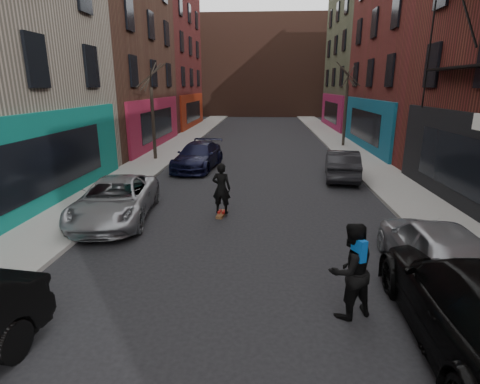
# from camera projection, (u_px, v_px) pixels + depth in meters

# --- Properties ---
(sidewalk_left) EXTENTS (2.50, 84.00, 0.13)m
(sidewalk_left) POSITION_uv_depth(u_px,v_px,m) (192.00, 135.00, 34.21)
(sidewalk_left) COLOR gray
(sidewalk_left) RESTS_ON ground
(sidewalk_right) EXTENTS (2.50, 84.00, 0.13)m
(sidewalk_right) POSITION_uv_depth(u_px,v_px,m) (330.00, 136.00, 33.44)
(sidewalk_right) COLOR gray
(sidewalk_right) RESTS_ON ground
(building_far) EXTENTS (40.00, 10.00, 14.00)m
(building_far) POSITION_uv_depth(u_px,v_px,m) (263.00, 68.00, 56.87)
(building_far) COLOR #47281E
(building_far) RESTS_ON ground
(tree_left_far) EXTENTS (2.00, 2.00, 6.50)m
(tree_left_far) POSITION_uv_depth(u_px,v_px,m) (152.00, 103.00, 21.79)
(tree_left_far) COLOR black
(tree_left_far) RESTS_ON sidewalk_left
(tree_right_far) EXTENTS (2.00, 2.00, 6.80)m
(tree_right_far) POSITION_uv_depth(u_px,v_px,m) (347.00, 98.00, 26.73)
(tree_right_far) COLOR black
(tree_right_far) RESTS_ON sidewalk_right
(parked_left_far) EXTENTS (2.84, 5.18, 1.37)m
(parked_left_far) POSITION_uv_depth(u_px,v_px,m) (115.00, 200.00, 12.59)
(parked_left_far) COLOR #96989E
(parked_left_far) RESTS_ON ground
(parked_left_end) EXTENTS (2.50, 5.04, 1.41)m
(parked_left_end) POSITION_uv_depth(u_px,v_px,m) (198.00, 156.00, 20.28)
(parked_left_end) COLOR black
(parked_left_end) RESTS_ON ground
(parked_right_far) EXTENTS (1.91, 4.43, 1.49)m
(parked_right_far) POSITION_uv_depth(u_px,v_px,m) (436.00, 249.00, 8.64)
(parked_right_far) COLOR #93959B
(parked_right_far) RESTS_ON ground
(parked_right_end) EXTENTS (2.03, 4.41, 1.40)m
(parked_right_end) POSITION_uv_depth(u_px,v_px,m) (342.00, 164.00, 18.14)
(parked_right_end) COLOR black
(parked_right_end) RESTS_ON ground
(skateboard) EXTENTS (0.34, 0.82, 0.10)m
(skateboard) POSITION_uv_depth(u_px,v_px,m) (222.00, 214.00, 13.09)
(skateboard) COLOR brown
(skateboard) RESTS_ON ground
(skateboarder) EXTENTS (0.71, 0.52, 1.77)m
(skateboarder) POSITION_uv_depth(u_px,v_px,m) (221.00, 188.00, 12.83)
(skateboarder) COLOR black
(skateboarder) RESTS_ON skateboard
(pedestrian) EXTENTS (1.17, 1.07, 1.93)m
(pedestrian) POSITION_uv_depth(u_px,v_px,m) (350.00, 270.00, 7.16)
(pedestrian) COLOR black
(pedestrian) RESTS_ON ground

